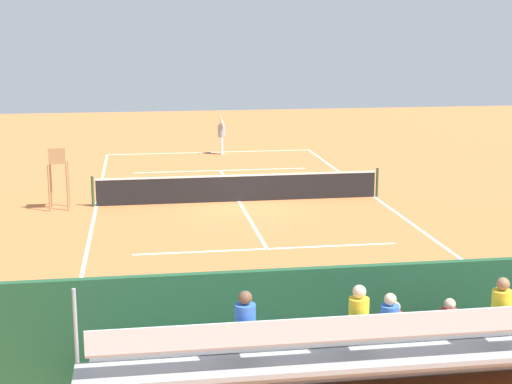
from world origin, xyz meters
TOP-DOWN VIEW (x-y plane):
  - ground_plane at (0.00, 0.00)m, footprint 60.00×60.00m
  - court_line_markings at (0.00, -0.04)m, footprint 10.10×22.20m
  - tennis_net at (0.00, 0.00)m, footprint 10.30×0.10m
  - backdrop_wall at (0.00, 14.00)m, footprint 18.00×0.16m
  - bleacher_stand at (-0.10, 15.37)m, footprint 9.06×2.40m
  - umpire_chair at (6.20, 0.26)m, footprint 0.67×0.67m
  - courtside_bench at (-2.74, 13.27)m, footprint 1.80×0.40m
  - equipment_bag at (-1.14, 13.40)m, footprint 0.90×0.36m
  - tennis_player at (-0.52, -10.32)m, footprint 0.39×0.54m
  - tennis_racket at (0.37, -10.77)m, footprint 0.57×0.33m
  - tennis_ball_near at (1.87, -7.49)m, footprint 0.07×0.07m

SIDE VIEW (x-z plane):
  - ground_plane at x=0.00m, z-range 0.00..0.00m
  - court_line_markings at x=0.00m, z-range 0.00..0.01m
  - tennis_racket at x=0.37m, z-range 0.00..0.03m
  - tennis_ball_near at x=1.87m, z-range 0.00..0.07m
  - equipment_bag at x=-1.14m, z-range 0.00..0.36m
  - tennis_net at x=0.00m, z-range -0.03..1.04m
  - courtside_bench at x=-2.74m, z-range 0.09..1.02m
  - bleacher_stand at x=-0.10m, z-range -0.29..2.19m
  - backdrop_wall at x=0.00m, z-range 0.00..2.00m
  - tennis_player at x=-0.52m, z-range 0.05..1.98m
  - umpire_chair at x=6.20m, z-range 0.24..2.38m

